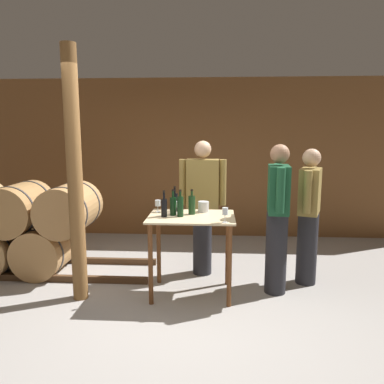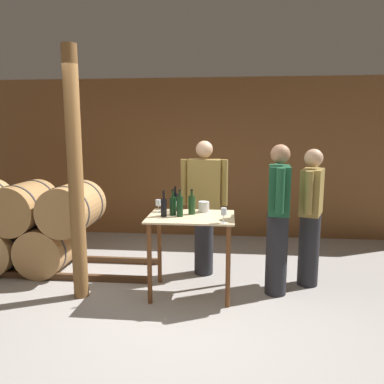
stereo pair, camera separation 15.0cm
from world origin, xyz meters
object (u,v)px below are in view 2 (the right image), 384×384
Objects in this scene: wine_bottle_left at (175,202)px; person_visitor_bearded at (278,217)px; wine_glass_near_center at (179,205)px; ice_bucket at (204,207)px; person_host at (311,215)px; person_visitor_with_scarf at (204,205)px; wooden_post at (76,177)px; wine_bottle_right at (180,206)px; wine_bottle_center at (173,205)px; wine_bottle_far_left at (164,207)px; wine_glass_near_left at (158,203)px; wine_bottle_far_right at (192,205)px; wine_glass_near_right at (224,212)px.

person_visitor_bearded is at bearing -6.09° from wine_bottle_left.
wine_glass_near_center is 1.11× the size of ice_bucket.
person_host is 0.95× the size of person_visitor_with_scarf.
wooden_post is at bearing -148.34° from person_visitor_with_scarf.
wine_glass_near_center is at bearing 101.15° from wine_bottle_right.
wine_bottle_center is at bearing -116.88° from person_visitor_with_scarf.
wine_bottle_center is 1.62m from person_host.
person_host reaches higher than wine_bottle_center.
wooden_post reaches higher than wine_bottle_far_left.
person_visitor_with_scarf is (-0.02, 0.41, -0.06)m from ice_bucket.
wine_bottle_far_left is 0.29m from wine_bottle_left.
person_host is at bearing 6.11° from wine_bottle_left.
ice_bucket is (0.25, 0.25, -0.06)m from wine_bottle_right.
wine_glass_near_center is (0.14, 0.17, -0.01)m from wine_bottle_far_left.
person_host is (1.66, 0.44, -0.16)m from wine_bottle_far_left.
wine_glass_near_center is at bearing -116.77° from person_visitor_with_scarf.
wooden_post is at bearing -155.70° from wine_glass_near_left.
person_visitor_with_scarf is at bearing 148.35° from person_visitor_bearded.
person_visitor_bearded reaches higher than wine_bottle_left.
person_host is (1.37, 0.31, -0.16)m from wine_bottle_far_right.
wine_bottle_left is 0.17× the size of person_visitor_with_scarf.
wine_bottle_center is 0.18× the size of person_host.
wine_bottle_center is (0.00, -0.20, -0.00)m from wine_bottle_left.
wine_bottle_far_right is 0.17× the size of person_visitor_bearded.
wine_bottle_left reaches higher than wine_glass_near_center.
wine_bottle_left reaches higher than wine_glass_near_right.
wine_bottle_far_left reaches higher than wine_bottle_far_right.
person_visitor_with_scarf is at bearing 31.66° from wooden_post.
ice_bucket is at bearing 45.47° from wine_bottle_right.
wooden_post is 1.15m from wine_bottle_right.
person_visitor_with_scarf reaches higher than person_host.
wine_bottle_far_right is 0.51m from wine_glass_near_right.
wine_glass_near_center is 1.11m from person_visitor_bearded.
wine_glass_near_left is 0.53m from ice_bucket.
wine_bottle_far_left is 0.79m from person_visitor_with_scarf.
wine_glass_near_right is at bearing -19.00° from wine_bottle_far_left.
person_visitor_bearded is (1.35, -0.08, -0.11)m from wine_glass_near_left.
wine_bottle_left is 0.12m from wine_glass_near_center.
wooden_post is 1.58× the size of person_visitor_with_scarf.
person_visitor_with_scarf is at bearing 93.38° from ice_bucket.
wine_bottle_far_right is at bearing 12.64° from wooden_post.
person_visitor_bearded is (0.59, 0.38, -0.12)m from wine_glass_near_right.
person_visitor_with_scarf is at bearing 41.54° from wine_glass_near_left.
wine_bottle_right reaches higher than wine_glass_near_center.
wine_bottle_far_left is at bearing -147.66° from ice_bucket.
wine_bottle_center is at bearing -162.77° from wine_bottle_far_right.
wine_bottle_right is (1.10, 0.15, -0.32)m from wooden_post.
wine_bottle_center is at bearing 11.70° from wooden_post.
wine_bottle_right is at bearing -163.93° from person_host.
wine_bottle_center is at bearing -166.76° from person_host.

